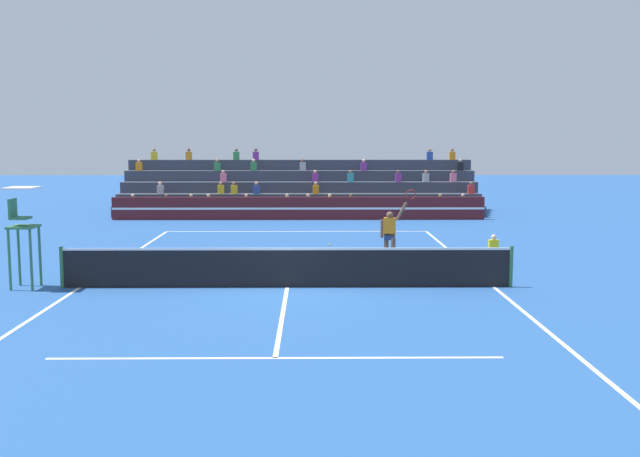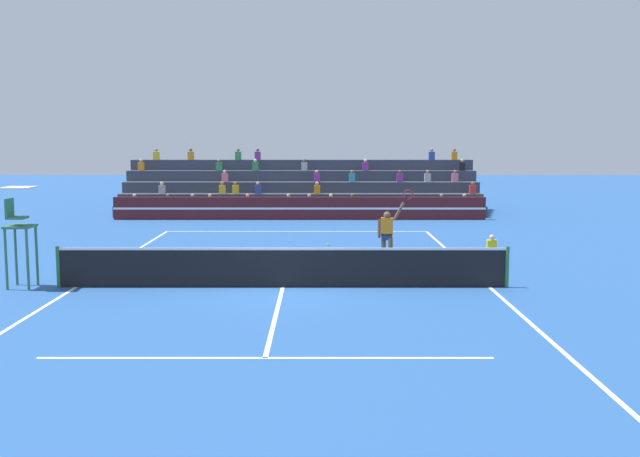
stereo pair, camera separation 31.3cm
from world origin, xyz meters
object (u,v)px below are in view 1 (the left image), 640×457
at_px(umpire_chair, 22,223).
at_px(tennis_player, 390,235).
at_px(tennis_ball, 329,245).
at_px(ball_kid_courtside, 493,250).

distance_m(umpire_chair, tennis_player, 10.52).
distance_m(tennis_player, tennis_ball, 5.02).
height_order(umpire_chair, tennis_player, umpire_chair).
distance_m(umpire_chair, tennis_ball, 11.44).
xyz_separation_m(umpire_chair, tennis_ball, (8.24, 7.76, -1.68)).
relative_size(umpire_chair, tennis_ball, 39.26).
height_order(umpire_chair, tennis_ball, umpire_chair).
height_order(ball_kid_courtside, tennis_player, tennis_player).
bearing_deg(tennis_ball, tennis_player, -68.93).
bearing_deg(tennis_player, ball_kid_courtside, 19.11).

